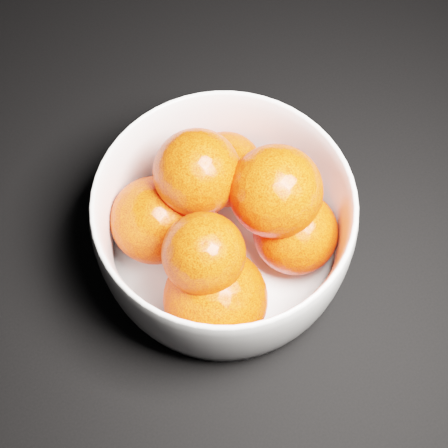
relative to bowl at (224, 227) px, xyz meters
name	(u,v)px	position (x,y,z in m)	size (l,w,h in m)	color
bowl	(224,227)	(0.00, 0.00, 0.00)	(0.22, 0.22, 0.11)	white
orange_pile	(223,225)	(0.00, 0.00, 0.01)	(0.18, 0.19, 0.13)	#F03108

